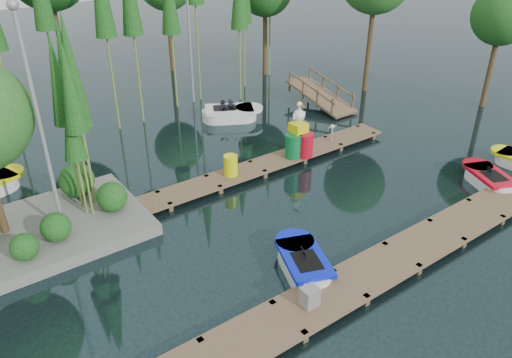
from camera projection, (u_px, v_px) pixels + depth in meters
ground_plane at (253, 217)px, 16.83m from camera, size 90.00×90.00×0.00m
near_dock at (349, 284)px, 13.53m from camera, size 18.00×1.50×0.50m
far_dock at (236, 175)px, 19.00m from camera, size 15.00×1.20×0.50m
island at (9, 145)px, 14.38m from camera, size 6.20×4.20×6.75m
lamp_island at (37, 112)px, 13.71m from camera, size 0.30×0.30×7.25m
lamp_rear at (188, 19)px, 24.60m from camera, size 0.30×0.30×7.25m
ramp at (321, 95)px, 25.77m from camera, size 1.50×3.94×1.49m
boat_blue at (303, 264)px, 14.28m from camera, size 2.00×2.83×0.87m
boat_red at (488, 179)px, 18.65m from camera, size 1.98×2.70×0.83m
boat_white_far at (230, 114)px, 24.26m from camera, size 3.25×2.61×1.41m
utility_cabinet at (310, 297)px, 12.63m from camera, size 0.43×0.36×0.53m
yellow_barrel at (231, 165)px, 18.66m from camera, size 0.53×0.53×0.80m
drum_cluster at (299, 139)px, 20.08m from camera, size 1.30×1.19×2.24m
seagull_post at (332, 130)px, 21.27m from camera, size 0.48×0.26×0.77m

